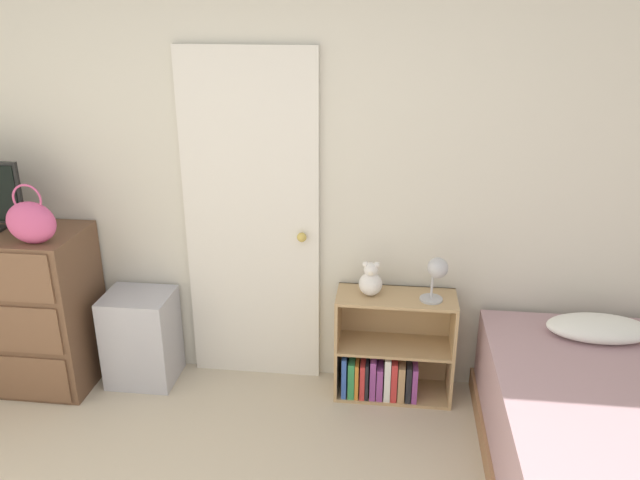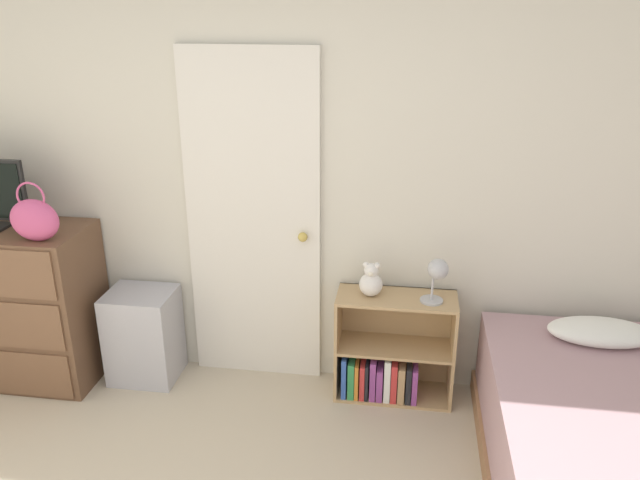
{
  "view_description": "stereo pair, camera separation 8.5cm",
  "coord_description": "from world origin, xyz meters",
  "px_view_note": "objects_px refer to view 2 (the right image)",
  "views": [
    {
      "loc": [
        0.66,
        -1.32,
        2.23
      ],
      "look_at": [
        0.28,
        1.83,
        1.01
      ],
      "focal_mm": 35.0,
      "sensor_mm": 36.0,
      "label": 1
    },
    {
      "loc": [
        0.74,
        -1.31,
        2.23
      ],
      "look_at": [
        0.28,
        1.83,
        1.01
      ],
      "focal_mm": 35.0,
      "sensor_mm": 36.0,
      "label": 2
    }
  ],
  "objects_px": {
    "dresser": "(17,304)",
    "storage_bin": "(144,335)",
    "handbag": "(34,219)",
    "teddy_bear": "(371,281)",
    "bookshelf": "(388,359)",
    "bed": "(631,471)",
    "desk_lamp": "(437,273)"
  },
  "relations": [
    {
      "from": "storage_bin",
      "to": "bed",
      "type": "bearing_deg",
      "value": -16.83
    },
    {
      "from": "handbag",
      "to": "desk_lamp",
      "type": "height_order",
      "value": "handbag"
    },
    {
      "from": "storage_bin",
      "to": "bed",
      "type": "relative_size",
      "value": 0.3
    },
    {
      "from": "dresser",
      "to": "bookshelf",
      "type": "relative_size",
      "value": 1.43
    },
    {
      "from": "handbag",
      "to": "bookshelf",
      "type": "relative_size",
      "value": 0.49
    },
    {
      "from": "storage_bin",
      "to": "desk_lamp",
      "type": "distance_m",
      "value": 1.84
    },
    {
      "from": "bookshelf",
      "to": "desk_lamp",
      "type": "height_order",
      "value": "desk_lamp"
    },
    {
      "from": "dresser",
      "to": "teddy_bear",
      "type": "distance_m",
      "value": 2.18
    },
    {
      "from": "teddy_bear",
      "to": "storage_bin",
      "type": "bearing_deg",
      "value": -178.9
    },
    {
      "from": "handbag",
      "to": "bed",
      "type": "relative_size",
      "value": 0.17
    },
    {
      "from": "dresser",
      "to": "desk_lamp",
      "type": "xyz_separation_m",
      "value": [
        2.52,
        0.07,
        0.34
      ]
    },
    {
      "from": "dresser",
      "to": "teddy_bear",
      "type": "height_order",
      "value": "dresser"
    },
    {
      "from": "storage_bin",
      "to": "bookshelf",
      "type": "xyz_separation_m",
      "value": [
        1.51,
        0.03,
        -0.05
      ]
    },
    {
      "from": "dresser",
      "to": "bookshelf",
      "type": "xyz_separation_m",
      "value": [
        2.28,
        0.11,
        -0.25
      ]
    },
    {
      "from": "dresser",
      "to": "storage_bin",
      "type": "relative_size",
      "value": 1.7
    },
    {
      "from": "dresser",
      "to": "handbag",
      "type": "bearing_deg",
      "value": -25.18
    },
    {
      "from": "handbag",
      "to": "bed",
      "type": "xyz_separation_m",
      "value": [
        3.07,
        -0.56,
        -0.84
      ]
    },
    {
      "from": "desk_lamp",
      "to": "storage_bin",
      "type": "bearing_deg",
      "value": 179.45
    },
    {
      "from": "bed",
      "to": "storage_bin",
      "type": "bearing_deg",
      "value": 163.17
    },
    {
      "from": "handbag",
      "to": "teddy_bear",
      "type": "relative_size",
      "value": 1.65
    },
    {
      "from": "storage_bin",
      "to": "bookshelf",
      "type": "bearing_deg",
      "value": 0.96
    },
    {
      "from": "handbag",
      "to": "storage_bin",
      "type": "distance_m",
      "value": 0.96
    },
    {
      "from": "storage_bin",
      "to": "bed",
      "type": "xyz_separation_m",
      "value": [
        2.63,
        -0.8,
        -0.02
      ]
    },
    {
      "from": "bookshelf",
      "to": "bed",
      "type": "xyz_separation_m",
      "value": [
        1.12,
        -0.82,
        0.03
      ]
    },
    {
      "from": "bookshelf",
      "to": "bed",
      "type": "height_order",
      "value": "bookshelf"
    },
    {
      "from": "teddy_bear",
      "to": "desk_lamp",
      "type": "distance_m",
      "value": 0.38
    },
    {
      "from": "storage_bin",
      "to": "desk_lamp",
      "type": "relative_size",
      "value": 2.19
    },
    {
      "from": "dresser",
      "to": "bed",
      "type": "bearing_deg",
      "value": -11.84
    },
    {
      "from": "bed",
      "to": "dresser",
      "type": "bearing_deg",
      "value": 168.16
    },
    {
      "from": "storage_bin",
      "to": "bed",
      "type": "height_order",
      "value": "bed"
    },
    {
      "from": "handbag",
      "to": "dresser",
      "type": "bearing_deg",
      "value": 154.82
    },
    {
      "from": "handbag",
      "to": "teddy_bear",
      "type": "bearing_deg",
      "value": 8.08
    }
  ]
}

